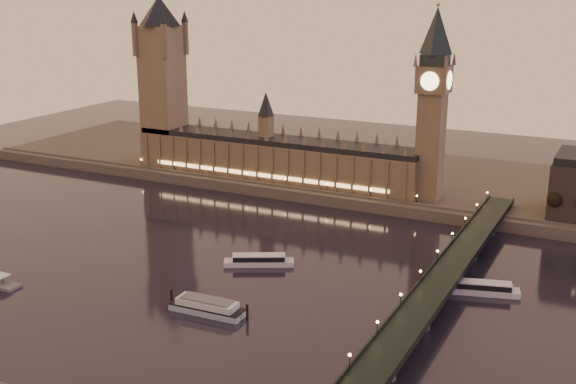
# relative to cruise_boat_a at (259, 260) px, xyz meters

# --- Properties ---
(ground) EXTENTS (700.00, 700.00, 0.00)m
(ground) POSITION_rel_cruise_boat_a_xyz_m (-11.25, -7.67, -2.15)
(ground) COLOR black
(ground) RESTS_ON ground
(far_embankment) EXTENTS (560.00, 130.00, 6.00)m
(far_embankment) POSITION_rel_cruise_boat_a_xyz_m (18.75, 157.33, 0.85)
(far_embankment) COLOR #423D35
(far_embankment) RESTS_ON ground
(palace_of_westminster) EXTENTS (180.00, 26.62, 52.00)m
(palace_of_westminster) POSITION_rel_cruise_boat_a_xyz_m (-51.37, 113.32, 19.55)
(palace_of_westminster) COLOR brown
(palace_of_westminster) RESTS_ON ground
(victoria_tower) EXTENTS (31.68, 31.68, 118.00)m
(victoria_tower) POSITION_rel_cruise_boat_a_xyz_m (-131.24, 113.33, 63.64)
(victoria_tower) COLOR brown
(victoria_tower) RESTS_ON ground
(big_ben) EXTENTS (17.68, 17.68, 104.00)m
(big_ben) POSITION_rel_cruise_boat_a_xyz_m (42.74, 113.32, 61.80)
(big_ben) COLOR brown
(big_ben) RESTS_ON ground
(westminster_bridge) EXTENTS (13.20, 260.00, 15.30)m
(westminster_bridge) POSITION_rel_cruise_boat_a_xyz_m (80.37, -7.67, 3.36)
(westminster_bridge) COLOR black
(westminster_bridge) RESTS_ON ground
(bare_tree_0) EXTENTS (6.81, 6.81, 13.85)m
(bare_tree_0) POSITION_rel_cruise_boat_a_xyz_m (107.42, 101.33, 14.21)
(bare_tree_0) COLOR black
(bare_tree_0) RESTS_ON ground
(cruise_boat_a) EXTENTS (30.16, 19.93, 4.89)m
(cruise_boat_a) POSITION_rel_cruise_boat_a_xyz_m (0.00, 0.00, 0.00)
(cruise_boat_a) COLOR silver
(cruise_boat_a) RESTS_ON ground
(cruise_boat_b) EXTENTS (28.12, 13.98, 5.04)m
(cruise_boat_b) POSITION_rel_cruise_boat_a_xyz_m (95.26, 13.79, 0.07)
(cruise_boat_b) COLOR silver
(cruise_boat_b) RESTS_ON ground
(moored_barge) EXTENTS (33.90, 9.36, 6.22)m
(moored_barge) POSITION_rel_cruise_boat_a_xyz_m (5.77, -50.76, 0.47)
(moored_barge) COLOR #939FBB
(moored_barge) RESTS_ON ground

